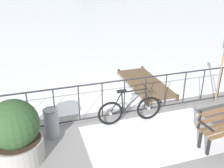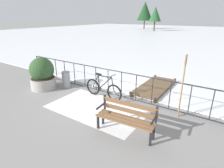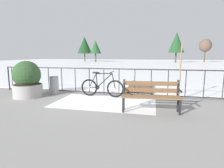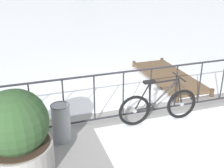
# 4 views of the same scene
# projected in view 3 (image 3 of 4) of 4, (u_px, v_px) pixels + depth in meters

# --- Properties ---
(ground_plane) EXTENTS (160.00, 160.00, 0.00)m
(ground_plane) POSITION_uv_depth(u_px,v_px,m) (104.00, 95.00, 7.36)
(ground_plane) COLOR gray
(frozen_pond) EXTENTS (80.00, 56.00, 0.03)m
(frozen_pond) POSITION_uv_depth(u_px,v_px,m) (143.00, 63.00, 34.70)
(frozen_pond) COLOR white
(frozen_pond) RESTS_ON ground
(snow_patch) EXTENTS (3.35, 1.95, 0.01)m
(snow_patch) POSITION_uv_depth(u_px,v_px,m) (105.00, 102.00, 6.13)
(snow_patch) COLOR white
(snow_patch) RESTS_ON ground
(railing_fence) EXTENTS (9.06, 0.06, 1.07)m
(railing_fence) POSITION_uv_depth(u_px,v_px,m) (104.00, 81.00, 7.27)
(railing_fence) COLOR #232328
(railing_fence) RESTS_ON ground
(bicycle_near_railing) EXTENTS (1.71, 0.52, 0.97)m
(bicycle_near_railing) POSITION_uv_depth(u_px,v_px,m) (102.00, 87.00, 6.95)
(bicycle_near_railing) COLOR black
(bicycle_near_railing) RESTS_ON ground
(park_bench) EXTENTS (1.64, 0.62, 0.89)m
(park_bench) POSITION_uv_depth(u_px,v_px,m) (151.00, 94.00, 5.11)
(park_bench) COLOR brown
(park_bench) RESTS_ON ground
(planter_with_shrub) EXTENTS (1.06, 1.06, 1.37)m
(planter_with_shrub) POSITION_uv_depth(u_px,v_px,m) (27.00, 80.00, 6.88)
(planter_with_shrub) COLOR #9E9B96
(planter_with_shrub) RESTS_ON ground
(trash_bin) EXTENTS (0.35, 0.35, 0.73)m
(trash_bin) POSITION_uv_depth(u_px,v_px,m) (54.00, 85.00, 7.35)
(trash_bin) COLOR gray
(trash_bin) RESTS_ON ground
(oar_upright) EXTENTS (0.04, 0.16, 1.98)m
(oar_upright) POSITION_uv_depth(u_px,v_px,m) (180.00, 68.00, 6.36)
(oar_upright) COLOR #937047
(oar_upright) RESTS_ON ground
(wooden_dock) EXTENTS (1.10, 2.73, 0.20)m
(wooden_dock) POSITION_uv_depth(u_px,v_px,m) (141.00, 86.00, 8.60)
(wooden_dock) COLOR brown
(wooden_dock) RESTS_ON ground
(tree_far_west) EXTENTS (3.13, 3.13, 6.10)m
(tree_far_west) POSITION_uv_depth(u_px,v_px,m) (177.00, 43.00, 36.77)
(tree_far_west) COLOR brown
(tree_far_west) RESTS_ON ground
(tree_west_mid) EXTENTS (2.49, 2.49, 4.74)m
(tree_west_mid) POSITION_uv_depth(u_px,v_px,m) (95.00, 47.00, 39.91)
(tree_west_mid) COLOR brown
(tree_west_mid) RESTS_ON ground
(tree_centre) EXTENTS (3.57, 3.57, 6.02)m
(tree_centre) POSITION_uv_depth(u_px,v_px,m) (85.00, 45.00, 44.92)
(tree_centre) COLOR brown
(tree_centre) RESTS_ON ground
(tree_east_mid) EXTENTS (2.50, 2.50, 4.94)m
(tree_east_mid) POSITION_uv_depth(u_px,v_px,m) (205.00, 46.00, 38.45)
(tree_east_mid) COLOR brown
(tree_east_mid) RESTS_ON ground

